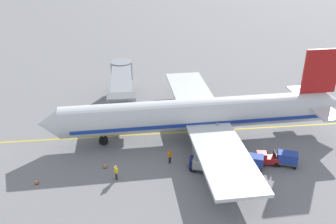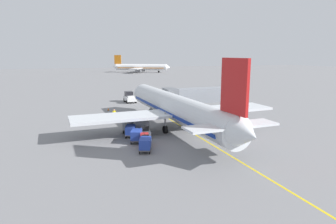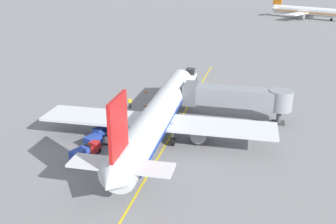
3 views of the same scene
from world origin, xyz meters
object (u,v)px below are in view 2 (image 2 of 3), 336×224
jet_bridge (204,95)px  baggage_tug_trailing (145,132)px  baggage_tug_spare (145,140)px  baggage_tug_lead (130,126)px  ground_crew_loader (135,120)px  pushback_tractor (130,97)px  safety_cone_nose_right (108,109)px  distant_taxiing_airliner (141,67)px  baggage_cart_tail_end (145,144)px  ground_crew_wing_walker (114,114)px  baggage_cart_third_in_train (136,135)px  baggage_cart_front (128,125)px  baggage_cart_second_in_train (131,130)px  safety_cone_nose_left (126,115)px  parked_airliner (176,108)px

jet_bridge → baggage_tug_trailing: jet_bridge is taller
jet_bridge → baggage_tug_spare: jet_bridge is taller
baggage_tug_lead → ground_crew_loader: ground_crew_loader is taller
pushback_tractor → safety_cone_nose_right: pushback_tractor is taller
baggage_tug_lead → distant_taxiing_airliner: distant_taxiing_airliner is taller
baggage_cart_tail_end → ground_crew_wing_walker: size_ratio=1.75×
baggage_cart_third_in_train → ground_crew_loader: bearing=77.3°
baggage_cart_front → pushback_tractor: bearing=77.0°
baggage_tug_trailing → pushback_tractor: bearing=81.4°
baggage_cart_front → ground_crew_wing_walker: (-0.44, 9.13, 0.00)m
baggage_cart_third_in_train → baggage_tug_spare: bearing=-70.5°
distant_taxiing_airliner → ground_crew_loader: bearing=-104.9°
baggage_cart_second_in_train → baggage_cart_tail_end: size_ratio=1.00×
safety_cone_nose_left → baggage_tug_trailing: bearing=-90.8°
safety_cone_nose_left → distant_taxiing_airliner: size_ratio=0.02×
baggage_cart_front → safety_cone_nose_right: 17.16m
distant_taxiing_airliner → pushback_tractor: bearing=-105.9°
baggage_tug_spare → baggage_tug_trailing: bearing=75.0°
safety_cone_nose_right → ground_crew_loader: bearing=-81.2°
baggage_cart_third_in_train → ground_crew_wing_walker: (-0.32, 14.53, 0.00)m
baggage_tug_spare → distant_taxiing_airliner: 142.72m
safety_cone_nose_right → ground_crew_wing_walker: bearing=-91.1°
baggage_tug_trailing → baggage_tug_spare: size_ratio=0.97×
pushback_tractor → baggage_tug_spare: pushback_tractor is taller
baggage_tug_trailing → baggage_cart_front: size_ratio=0.88×
jet_bridge → pushback_tractor: 20.38m
safety_cone_nose_right → baggage_cart_second_in_train: bearing=-89.8°
baggage_tug_spare → ground_crew_wing_walker: bearing=93.3°
baggage_tug_spare → baggage_cart_third_in_train: bearing=109.5°
parked_airliner → baggage_cart_front: 7.36m
baggage_tug_lead → baggage_cart_third_in_train: (-0.38, -5.66, 0.24)m
ground_crew_loader → baggage_cart_front: bearing=-119.2°
baggage_cart_front → baggage_cart_third_in_train: same height
ground_crew_loader → distant_taxiing_airliner: bearing=75.1°
baggage_cart_front → baggage_cart_tail_end: size_ratio=1.00×
baggage_tug_lead → safety_cone_nose_left: (1.49, 10.11, -0.42)m
pushback_tractor → distant_taxiing_airliner: bearing=74.1°
ground_crew_wing_walker → distant_taxiing_airliner: 127.27m
pushback_tractor → ground_crew_loader: (-4.11, -22.49, -0.15)m
baggage_tug_spare → distant_taxiing_airliner: distant_taxiing_airliner is taller
parked_airliner → ground_crew_wing_walker: bearing=126.8°
baggage_tug_trailing → ground_crew_wing_walker: ground_crew_wing_walker is taller
parked_airliner → baggage_cart_third_in_train: 8.76m
baggage_tug_spare → baggage_cart_second_in_train: 4.56m
pushback_tractor → baggage_cart_third_in_train: (-6.07, -31.21, -0.15)m
baggage_cart_tail_end → baggage_tug_trailing: bearing=75.3°
baggage_cart_front → baggage_cart_second_in_train: 2.68m
baggage_tug_spare → safety_cone_nose_left: size_ratio=4.53×
baggage_cart_third_in_train → ground_crew_wing_walker: bearing=91.3°
baggage_cart_front → safety_cone_nose_left: 10.53m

